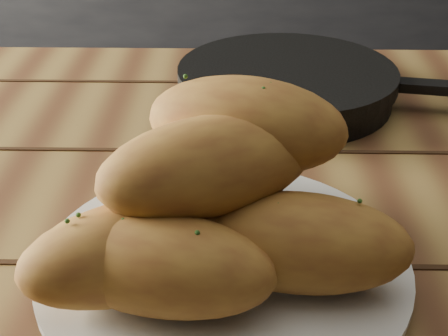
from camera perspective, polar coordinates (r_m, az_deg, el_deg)
table at (r=0.68m, az=10.71°, el=-9.96°), size 1.52×0.88×0.75m
plate at (r=0.51m, az=-0.04°, el=-8.94°), size 0.30×0.30×0.02m
bread_rolls at (r=0.47m, az=-1.22°, el=-3.30°), size 0.30×0.26×0.14m
skillet at (r=0.82m, az=5.89°, el=7.72°), size 0.41×0.28×0.05m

